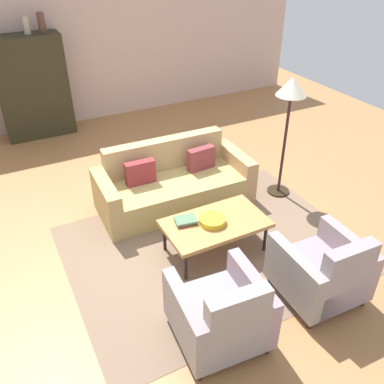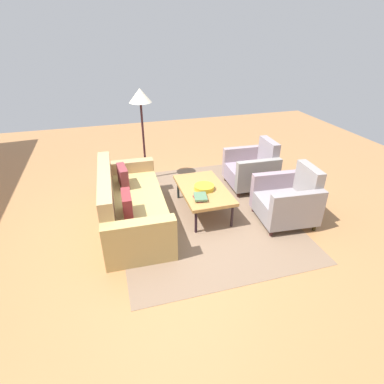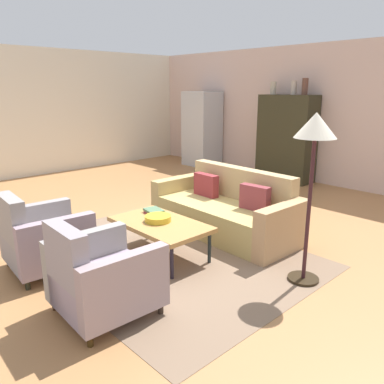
# 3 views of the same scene
# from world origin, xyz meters

# --- Properties ---
(ground_plane) EXTENTS (11.95, 11.95, 0.00)m
(ground_plane) POSITION_xyz_m (0.00, 0.00, 0.00)
(ground_plane) COLOR #AE7747
(wall_back) EXTENTS (9.96, 0.12, 2.80)m
(wall_back) POSITION_xyz_m (0.00, 4.16, 1.40)
(wall_back) COLOR beige
(wall_back) RESTS_ON ground
(wall_left) EXTENTS (0.12, 8.33, 2.80)m
(wall_left) POSITION_xyz_m (-4.98, 0.00, 1.40)
(wall_left) COLOR silver
(wall_left) RESTS_ON ground
(area_rug) EXTENTS (3.40, 2.60, 0.01)m
(area_rug) POSITION_xyz_m (0.45, -0.55, 0.00)
(area_rug) COLOR #816751
(area_rug) RESTS_ON ground
(couch) EXTENTS (2.12, 0.95, 0.86)m
(couch) POSITION_xyz_m (0.46, 0.58, 0.29)
(couch) COLOR tan
(couch) RESTS_ON ground
(coffee_table) EXTENTS (1.20, 0.70, 0.42)m
(coffee_table) POSITION_xyz_m (0.45, -0.60, 0.39)
(coffee_table) COLOR black
(coffee_table) RESTS_ON ground
(armchair_left) EXTENTS (0.86, 0.86, 0.88)m
(armchair_left) POSITION_xyz_m (-0.15, -1.77, 0.34)
(armchair_left) COLOR #391F1F
(armchair_left) RESTS_ON ground
(armchair_right) EXTENTS (0.83, 0.83, 0.88)m
(armchair_right) POSITION_xyz_m (1.05, -1.77, 0.34)
(armchair_right) COLOR #361F1D
(armchair_right) RESTS_ON ground
(fruit_bowl) EXTENTS (0.31, 0.31, 0.07)m
(fruit_bowl) POSITION_xyz_m (0.41, -0.60, 0.46)
(fruit_bowl) COLOR gold
(fruit_bowl) RESTS_ON coffee_table
(book_stack) EXTENTS (0.28, 0.22, 0.05)m
(book_stack) POSITION_xyz_m (0.14, -0.46, 0.45)
(book_stack) COLOR maroon
(book_stack) RESTS_ON coffee_table
(cabinet) EXTENTS (1.20, 0.51, 1.80)m
(cabinet) POSITION_xyz_m (-0.77, 3.82, 0.90)
(cabinet) COLOR #2E2B1A
(cabinet) RESTS_ON ground
(vase_tall) EXTENTS (0.13, 0.13, 0.27)m
(vase_tall) POSITION_xyz_m (-1.17, 3.81, 1.93)
(vase_tall) COLOR #BBAC92
(vase_tall) RESTS_ON cabinet
(vase_round) EXTENTS (0.12, 0.12, 0.27)m
(vase_round) POSITION_xyz_m (-0.67, 3.81, 1.94)
(vase_round) COLOR #BAA694
(vase_round) RESTS_ON cabinet
(vase_small) EXTENTS (0.12, 0.12, 0.33)m
(vase_small) POSITION_xyz_m (-0.42, 3.81, 1.96)
(vase_small) COLOR brown
(vase_small) RESTS_ON cabinet
(refrigerator) EXTENTS (0.80, 0.73, 1.85)m
(refrigerator) POSITION_xyz_m (-3.21, 3.71, 0.93)
(refrigerator) COLOR #B7BABF
(refrigerator) RESTS_ON ground
(floor_lamp) EXTENTS (0.40, 0.40, 1.72)m
(floor_lamp) POSITION_xyz_m (1.95, 0.09, 1.44)
(floor_lamp) COLOR black
(floor_lamp) RESTS_ON ground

